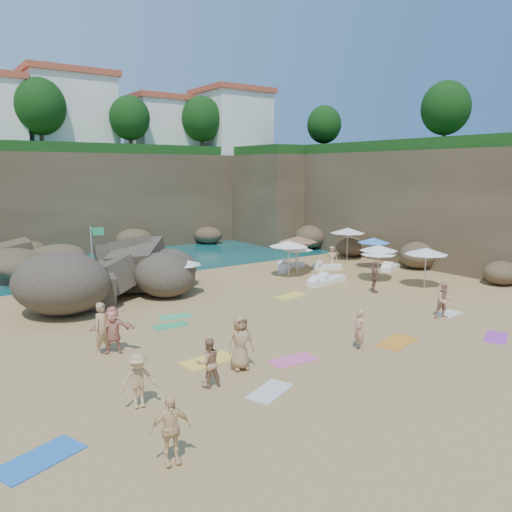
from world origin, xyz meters
TOP-DOWN VIEW (x-y plane):
  - ground at (0.00, 0.00)m, footprint 120.00×120.00m
  - seawater at (0.00, 30.00)m, footprint 120.00×120.00m
  - cliff_back at (2.00, 25.00)m, footprint 44.00×8.00m
  - cliff_right at (19.00, 8.00)m, footprint 8.00×30.00m
  - cliff_corner at (17.00, 20.00)m, footprint 10.00×12.00m
  - clifftop_buildings at (2.96, 25.79)m, footprint 28.48×9.48m
  - clifftop_trees at (4.78, 19.52)m, footprint 35.60×23.82m
  - rock_outcrop at (-4.85, 7.24)m, footprint 8.66×7.48m
  - flag_pole at (-5.46, 7.50)m, footprint 0.71×0.30m
  - parasol_0 at (-1.76, 4.57)m, footprint 2.12×2.12m
  - parasol_1 at (5.85, 4.88)m, footprint 2.46×2.46m
  - parasol_2 at (6.83, 5.21)m, footprint 2.01×2.01m
  - parasol_4 at (13.14, 6.91)m, footprint 2.58×2.58m
  - parasol_6 at (7.39, 5.80)m, footprint 2.54×2.54m
  - parasol_7 at (7.95, 6.69)m, footprint 2.12×2.12m
  - parasol_8 at (9.83, 1.09)m, footprint 2.29×2.29m
  - parasol_9 at (9.41, 0.75)m, footprint 2.08×2.08m
  - parasol_10 at (12.41, 3.75)m, footprint 2.23×2.23m
  - parasol_11 at (10.44, -1.86)m, footprint 2.44×2.44m
  - lounger_0 at (6.74, 6.34)m, footprint 1.69×1.41m
  - lounger_1 at (9.54, 5.25)m, footprint 2.06×1.41m
  - lounger_2 at (12.92, 2.62)m, footprint 2.05×1.24m
  - lounger_3 at (6.10, 2.08)m, footprint 1.95×0.79m
  - lounger_4 at (8.11, 7.36)m, footprint 1.96×1.25m
  - lounger_5 at (7.04, 2.34)m, footprint 2.02×0.71m
  - towel_0 at (-11.61, -7.39)m, footprint 2.17×1.59m
  - towel_1 at (-2.85, -6.09)m, footprint 1.75×0.99m
  - towel_3 at (-4.64, 0.09)m, footprint 1.56×0.87m
  - towel_4 at (-5.31, -4.39)m, footprint 2.02×1.12m
  - towel_5 at (-5.04, -7.62)m, footprint 1.80×1.38m
  - towel_6 at (5.40, -8.96)m, footprint 1.77×1.38m
  - towel_10 at (1.70, -7.00)m, footprint 2.08×1.37m
  - towel_11 at (-3.87, 1.17)m, footprint 1.60×1.02m
  - towel_12 at (2.90, 1.05)m, footprint 1.85×1.15m
  - towel_13 at (6.78, -5.88)m, footprint 1.54×0.88m
  - person_stand_0 at (-8.11, -1.55)m, footprint 0.83×0.68m
  - person_stand_1 at (-6.37, -6.21)m, footprint 0.83×0.69m
  - person_stand_2 at (-2.30, 8.52)m, footprint 1.32×1.16m
  - person_stand_3 at (7.13, -1.03)m, footprint 0.97×1.07m
  - person_stand_4 at (10.10, 5.40)m, footprint 0.84×0.77m
  - person_stand_5 at (-7.32, 5.58)m, footprint 1.53×0.58m
  - person_stand_6 at (-0.19, -6.71)m, footprint 0.54×0.67m
  - person_lie_0 at (-8.70, -6.30)m, footprint 1.27×1.74m
  - person_lie_1 at (-9.18, -9.33)m, footprint 1.25×1.80m
  - person_lie_2 at (-4.82, -5.66)m, footprint 1.26×2.02m
  - person_lie_3 at (-7.78, -1.65)m, footprint 2.17×2.24m
  - person_lie_5 at (5.99, -6.12)m, footprint 1.47×1.81m

SIDE VIEW (x-z plane):
  - ground at x=0.00m, z-range 0.00..0.00m
  - rock_outcrop at x=-4.85m, z-range -1.47..1.47m
  - seawater at x=0.00m, z-range 0.00..0.00m
  - towel_13 at x=6.78m, z-range 0.00..0.03m
  - towel_11 at x=-3.87m, z-range 0.00..0.03m
  - towel_3 at x=-4.64m, z-range 0.00..0.03m
  - towel_6 at x=5.40m, z-range 0.00..0.03m
  - towel_5 at x=-5.04m, z-range 0.00..0.03m
  - towel_1 at x=-2.85m, z-range 0.00..0.03m
  - towel_12 at x=2.90m, z-range 0.00..0.03m
  - towel_10 at x=1.70m, z-range 0.00..0.03m
  - towel_4 at x=-5.31m, z-range 0.00..0.03m
  - towel_0 at x=-11.61m, z-range 0.00..0.03m
  - lounger_0 at x=6.74m, z-range 0.00..0.26m
  - lounger_4 at x=8.11m, z-range 0.00..0.29m
  - lounger_3 at x=6.10m, z-range 0.00..0.30m
  - lounger_2 at x=12.92m, z-range 0.00..0.30m
  - lounger_1 at x=9.54m, z-range 0.00..0.31m
  - lounger_5 at x=7.04m, z-range 0.00..0.31m
  - person_lie_1 at x=-9.18m, z-range 0.00..0.40m
  - person_lie_0 at x=-8.70m, z-range 0.00..0.43m
  - person_lie_3 at x=-7.78m, z-range 0.00..0.46m
  - person_lie_2 at x=-4.82m, z-range 0.00..0.50m
  - person_lie_5 at x=5.99m, z-range 0.00..0.62m
  - person_stand_4 at x=10.10m, z-range 0.00..1.52m
  - person_stand_1 at x=-6.37m, z-range 0.00..1.58m
  - person_stand_6 at x=-0.19m, z-range 0.00..1.59m
  - person_stand_5 at x=-7.32m, z-range 0.00..1.61m
  - person_stand_3 at x=7.13m, z-range 0.00..1.75m
  - person_stand_2 at x=-2.30m, z-range 0.00..1.95m
  - person_stand_0 at x=-8.11m, z-range 0.00..1.95m
  - parasol_2 at x=6.83m, z-range 0.79..2.70m
  - parasol_9 at x=9.41m, z-range 0.82..2.80m
  - parasol_0 at x=-1.76m, z-range 0.84..2.84m
  - parasol_7 at x=7.95m, z-range 0.84..2.84m
  - parasol_10 at x=12.41m, z-range 0.88..2.99m
  - parasol_8 at x=9.83m, z-range 0.90..3.07m
  - parasol_11 at x=10.44m, z-range 0.96..3.27m
  - parasol_1 at x=5.85m, z-range 0.97..3.29m
  - parasol_6 at x=7.39m, z-range 1.00..3.40m
  - parasol_4 at x=13.14m, z-range 1.02..3.46m
  - flag_pole at x=-5.46m, z-range 0.52..4.25m
  - cliff_back at x=2.00m, z-range 0.00..8.00m
  - cliff_right at x=19.00m, z-range 0.00..8.00m
  - cliff_corner at x=17.00m, z-range 0.00..8.00m
  - clifftop_buildings at x=2.96m, z-range 7.74..14.74m
  - clifftop_trees at x=4.78m, z-range 9.06..13.46m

